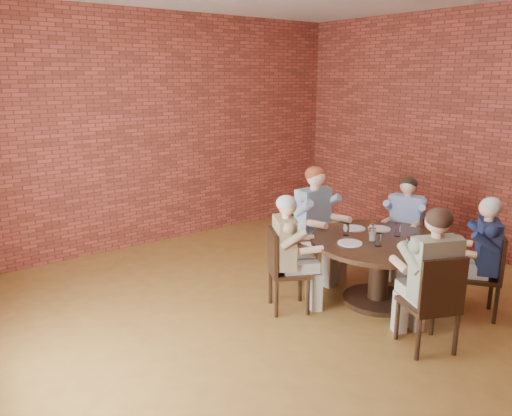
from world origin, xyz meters
TOP-DOWN VIEW (x-y plane):
  - floor at (0.00, 0.00)m, footprint 7.00×7.00m
  - wall_back at (0.00, 3.50)m, footprint 7.00×0.00m
  - wall_right at (3.25, 0.00)m, footprint 0.00×7.00m
  - dining_table at (0.90, 0.00)m, footprint 1.54×1.54m
  - chair_a at (1.87, 0.38)m, footprint 0.51×0.51m
  - diner_a at (1.80, 0.35)m, footprint 0.74×0.67m
  - chair_b at (0.87, 1.09)m, footprint 0.47×0.47m
  - diner_b at (0.88, 0.99)m, footprint 0.59×0.72m
  - chair_c at (-0.07, 0.53)m, footprint 0.54×0.54m
  - diner_c at (-0.01, 0.49)m, footprint 0.77×0.73m
  - chair_d at (0.45, -0.98)m, footprint 0.59×0.59m
  - diner_d at (0.49, -0.90)m, footprint 0.78×0.84m
  - chair_e at (1.54, -0.89)m, footprint 0.57×0.57m
  - diner_e at (1.50, -0.82)m, footprint 0.77×0.80m
  - plate_a at (1.17, 0.25)m, footprint 0.26×0.26m
  - plate_b at (0.95, 0.44)m, footprint 0.26×0.26m
  - plate_c at (0.52, 0.11)m, footprint 0.26×0.26m
  - plate_d at (1.07, -0.41)m, footprint 0.26×0.26m
  - glass_a at (1.13, -0.03)m, footprint 0.07×0.07m
  - glass_b at (0.93, 0.16)m, footprint 0.07×0.07m
  - glass_c at (0.70, 0.33)m, footprint 0.07×0.07m
  - glass_d at (0.79, 0.03)m, footprint 0.07×0.07m
  - glass_e at (0.70, -0.12)m, footprint 0.07×0.07m
  - glass_f at (0.83, -0.41)m, footprint 0.07×0.07m
  - smartphone at (1.31, -0.17)m, footprint 0.10×0.14m

SIDE VIEW (x-z plane):
  - floor at x=0.00m, z-range 0.00..0.00m
  - chair_a at x=1.87m, z-range 0.04..0.94m
  - chair_c at x=-0.07m, z-range 0.04..0.95m
  - chair_e at x=1.54m, z-range 0.04..0.96m
  - chair_d at x=0.45m, z-range 0.04..0.99m
  - chair_b at x=0.87m, z-range 0.04..1.02m
  - dining_table at x=0.90m, z-range 0.15..0.90m
  - diner_a at x=1.80m, z-range 0.00..1.27m
  - diner_c at x=-0.01m, z-range 0.00..1.28m
  - diner_e at x=1.50m, z-range 0.00..1.29m
  - diner_d at x=0.49m, z-range 0.00..1.37m
  - diner_b at x=0.88m, z-range 0.00..1.41m
  - smartphone at x=1.31m, z-range 0.75..0.76m
  - plate_a at x=1.17m, z-range 0.75..0.76m
  - plate_b at x=0.95m, z-range 0.75..0.76m
  - plate_c at x=0.52m, z-range 0.75..0.76m
  - plate_d at x=1.07m, z-range 0.75..0.76m
  - glass_a at x=1.13m, z-range 0.75..0.89m
  - glass_b at x=0.93m, z-range 0.75..0.89m
  - glass_c at x=0.70m, z-range 0.75..0.89m
  - glass_d at x=0.79m, z-range 0.75..0.89m
  - glass_e at x=0.70m, z-range 0.75..0.89m
  - glass_f at x=0.83m, z-range 0.75..0.89m
  - wall_back at x=0.00m, z-range -1.80..5.20m
  - wall_right at x=3.25m, z-range -1.80..5.20m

